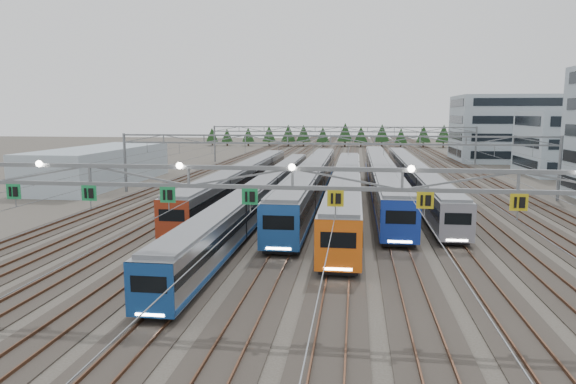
# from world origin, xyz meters

# --- Properties ---
(ground) EXTENTS (400.00, 400.00, 0.00)m
(ground) POSITION_xyz_m (0.00, 0.00, 0.00)
(ground) COLOR #47423A
(ground) RESTS_ON ground
(track_bed) EXTENTS (54.00, 260.00, 5.42)m
(track_bed) POSITION_xyz_m (0.00, 100.00, 1.49)
(track_bed) COLOR #2D2823
(track_bed) RESTS_ON ground
(train_a) EXTENTS (2.91, 54.28, 3.80)m
(train_a) POSITION_xyz_m (-11.25, 39.40, 2.15)
(train_a) COLOR black
(train_a) RESTS_ON ground
(train_b) EXTENTS (2.56, 67.63, 3.33)m
(train_b) POSITION_xyz_m (-6.75, 30.64, 1.92)
(train_b) COLOR black
(train_b) RESTS_ON ground
(train_c) EXTENTS (3.15, 58.08, 4.11)m
(train_c) POSITION_xyz_m (-2.25, 38.80, 2.31)
(train_c) COLOR black
(train_c) RESTS_ON ground
(train_d) EXTENTS (3.08, 53.77, 4.02)m
(train_d) POSITION_xyz_m (2.25, 32.22, 2.26)
(train_d) COLOR black
(train_d) RESTS_ON ground
(train_e) EXTENTS (3.12, 63.37, 4.07)m
(train_e) POSITION_xyz_m (6.75, 44.73, 2.28)
(train_e) COLOR black
(train_e) RESTS_ON ground
(train_f) EXTENTS (2.80, 65.29, 3.64)m
(train_f) POSITION_xyz_m (11.25, 46.97, 2.07)
(train_f) COLOR black
(train_f) RESTS_ON ground
(gantry_near) EXTENTS (56.36, 0.61, 8.08)m
(gantry_near) POSITION_xyz_m (-0.05, -0.12, 7.09)
(gantry_near) COLOR slate
(gantry_near) RESTS_ON ground
(gantry_mid) EXTENTS (56.36, 0.36, 8.00)m
(gantry_mid) POSITION_xyz_m (0.00, 40.00, 6.39)
(gantry_mid) COLOR slate
(gantry_mid) RESTS_ON ground
(gantry_far) EXTENTS (56.36, 0.36, 8.00)m
(gantry_far) POSITION_xyz_m (0.00, 85.00, 6.39)
(gantry_far) COLOR slate
(gantry_far) RESTS_ON ground
(depot_bldg_mid) EXTENTS (14.00, 16.00, 11.06)m
(depot_bldg_mid) POSITION_xyz_m (39.93, 69.20, 5.53)
(depot_bldg_mid) COLOR #A3B5C3
(depot_bldg_mid) RESTS_ON ground
(depot_bldg_north) EXTENTS (22.00, 18.00, 14.69)m
(depot_bldg_north) POSITION_xyz_m (36.66, 95.29, 7.35)
(depot_bldg_north) COLOR #A3B5C3
(depot_bldg_north) RESTS_ON ground
(west_shed) EXTENTS (10.00, 30.00, 5.52)m
(west_shed) POSITION_xyz_m (-35.44, 47.41, 2.76)
(west_shed) COLOR #A3B5C3
(west_shed) RESTS_ON ground
(treeline) EXTENTS (81.20, 5.60, 7.02)m
(treeline) POSITION_xyz_m (-7.20, 141.91, 4.23)
(treeline) COLOR #332114
(treeline) RESTS_ON ground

